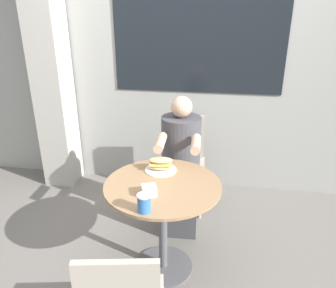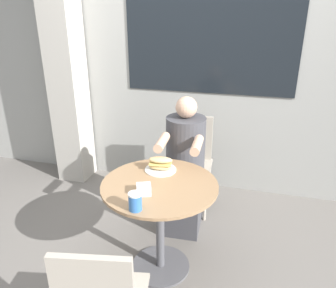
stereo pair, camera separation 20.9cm
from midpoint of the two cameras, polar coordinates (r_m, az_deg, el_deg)
ground_plane at (r=2.60m, az=1.15°, el=-20.62°), size 8.00×8.00×0.00m
storefront_wall at (r=3.25m, az=7.50°, el=15.79°), size 8.00×0.09×2.80m
lattice_pillar at (r=3.51m, az=-15.67°, el=12.33°), size 0.31×0.31×2.40m
cafe_table at (r=2.27m, az=1.26°, el=-11.00°), size 0.78×0.78×0.70m
diner_chair at (r=3.05m, az=6.13°, el=-1.84°), size 0.40×0.40×0.87m
seated_diner at (r=2.75m, az=5.04°, el=-5.13°), size 0.34×0.59×1.15m
sandwich_on_plate at (r=2.33m, az=1.26°, el=-3.69°), size 0.23×0.23×0.10m
drink_cup at (r=1.89m, az=-2.55°, el=-10.05°), size 0.08×0.08×0.11m
napkin_box at (r=2.05m, az=-1.31°, el=-7.98°), size 0.12×0.12×0.06m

